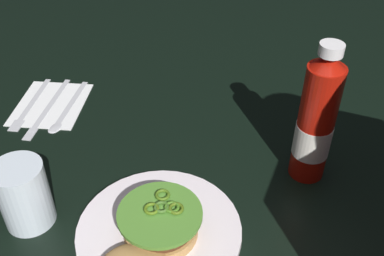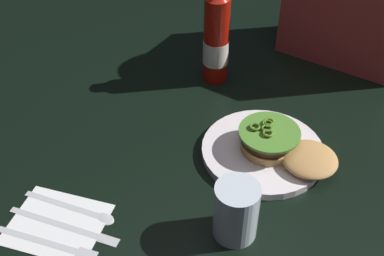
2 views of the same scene
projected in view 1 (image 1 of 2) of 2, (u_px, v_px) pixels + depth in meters
ground_plane at (109, 215)px, 0.73m from camera, size 3.00×3.00×0.00m
dinner_plate at (159, 232)px, 0.70m from camera, size 0.25×0.25×0.02m
burger_sandwich at (151, 241)px, 0.65m from camera, size 0.21×0.13×0.05m
ketchup_bottle at (316, 123)px, 0.74m from camera, size 0.06×0.06×0.26m
water_glass at (24, 195)px, 0.69m from camera, size 0.08×0.08×0.11m
napkin at (51, 104)px, 0.97m from camera, size 0.20×0.18×0.00m
fork_utensil at (28, 107)px, 0.96m from camera, size 0.19×0.07×0.00m
butter_knife at (46, 110)px, 0.95m from camera, size 0.22×0.06×0.00m
spoon_utensil at (65, 112)px, 0.95m from camera, size 0.19×0.05×0.00m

